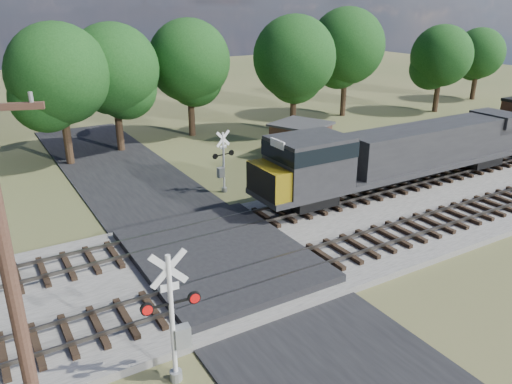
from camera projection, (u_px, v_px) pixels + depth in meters
ground at (225, 268)px, 21.98m from camera, size 160.00×160.00×0.00m
ballast_bed at (384, 215)px, 27.11m from camera, size 140.00×10.00×0.30m
road at (225, 267)px, 21.97m from camera, size 7.00×60.00×0.08m
crossing_panel at (219, 257)px, 22.27m from camera, size 7.00×9.00×0.62m
track_near at (309, 261)px, 21.72m from camera, size 140.00×2.60×0.33m
track_far at (251, 220)px, 25.73m from camera, size 140.00×2.60×0.33m
crossing_signal_near at (176, 329)px, 14.86m from camera, size 1.81×0.41×4.49m
crossing_signal_far at (223, 167)px, 30.16m from camera, size 1.55×0.39×3.87m
utility_pole at (13, 292)px, 10.62m from camera, size 2.32×0.85×9.80m
equipment_shed at (301, 139)px, 37.44m from camera, size 4.93×4.93×2.57m
treeline at (177, 67)px, 39.27m from camera, size 82.73×10.70×10.61m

